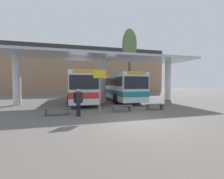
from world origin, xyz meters
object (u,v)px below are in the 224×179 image
Objects in this scene: waiting_bench_near_pillar at (57,110)px; poplar_tree_behind_left at (129,46)px; waiting_bench_mid_platform at (122,107)px; parked_car_street at (105,88)px; pedestrian_waiting at (78,100)px; waiting_bench_far_platform at (155,106)px; transit_bus_left_bay at (80,86)px; info_sign_platform at (100,82)px; transit_bus_center_bay at (117,86)px.

waiting_bench_near_pillar is 0.16× the size of poplar_tree_behind_left.
waiting_bench_mid_platform is 16.42m from poplar_tree_behind_left.
poplar_tree_behind_left is at bearing -75.00° from parked_car_street.
pedestrian_waiting is at bearing -29.54° from waiting_bench_near_pillar.
waiting_bench_near_pillar is at bearing -180.00° from waiting_bench_far_platform.
pedestrian_waiting is (-0.66, -8.50, -0.73)m from transit_bus_left_bay.
info_sign_platform is (2.93, -0.05, 1.87)m from waiting_bench_near_pillar.
transit_bus_center_bay is 8.82m from info_sign_platform.
parked_car_street is (0.67, 21.61, 0.75)m from waiting_bench_far_platform.
waiting_bench_near_pillar is 3.48m from info_sign_platform.
poplar_tree_behind_left reaches higher than waiting_bench_near_pillar.
transit_bus_left_bay is 15.20m from parked_car_street.
transit_bus_center_bay is 7.96× the size of waiting_bench_far_platform.
waiting_bench_near_pillar is (-6.71, -7.91, -1.45)m from transit_bus_center_bay.
waiting_bench_near_pillar is 0.39× the size of parked_car_street.
transit_bus_left_bay is 6.88× the size of waiting_bench_near_pillar.
transit_bus_left_bay is at bearing 125.23° from waiting_bench_far_platform.
waiting_bench_mid_platform is at bearing 0.00° from waiting_bench_near_pillar.
waiting_bench_near_pillar is 7.49m from waiting_bench_far_platform.
waiting_bench_far_platform is 0.86× the size of pedestrian_waiting.
info_sign_platform reaches higher than parked_car_street.
waiting_bench_near_pillar is at bearing -111.12° from parked_car_street.
poplar_tree_behind_left is at bearing 65.69° from waiting_bench_mid_platform.
pedestrian_waiting is at bearing 58.52° from transit_bus_center_bay.
pedestrian_waiting is at bearing -154.68° from info_sign_platform.
poplar_tree_behind_left is (3.82, 5.12, 6.62)m from transit_bus_center_bay.
waiting_bench_far_platform is 0.33× the size of parked_car_street.
transit_bus_left_bay is 8.28m from waiting_bench_mid_platform.
waiting_bench_mid_platform is at bearing -99.67° from parked_car_street.
waiting_bench_far_platform is 15.63m from poplar_tree_behind_left.
poplar_tree_behind_left is at bearing -126.62° from transit_bus_center_bay.
poplar_tree_behind_left is at bearing 76.88° from waiting_bench_far_platform.
waiting_bench_near_pillar is 23.11m from parked_car_street.
info_sign_platform is (-1.72, -0.05, 1.88)m from waiting_bench_mid_platform.
transit_bus_left_bay is 2.66× the size of parked_car_street.
waiting_bench_mid_platform is 1.06× the size of waiting_bench_far_platform.
parked_car_street is at bearing 80.77° from waiting_bench_mid_platform.
transit_bus_center_bay reaches higher than waiting_bench_far_platform.
pedestrian_waiting reaches higher than waiting_bench_near_pillar.
transit_bus_left_bay is at bearing 75.18° from waiting_bench_near_pillar.
transit_bus_left_bay is at bearing 96.51° from info_sign_platform.
transit_bus_center_bay is 8.30m from waiting_bench_mid_platform.
transit_bus_left_bay reaches higher than info_sign_platform.
waiting_bench_near_pillar and waiting_bench_far_platform have the same top height.
waiting_bench_near_pillar and waiting_bench_mid_platform have the same top height.
transit_bus_center_bay is at bearing 75.34° from waiting_bench_mid_platform.
pedestrian_waiting is (-6.12, -0.78, 0.75)m from waiting_bench_far_platform.
pedestrian_waiting is at bearing 86.04° from transit_bus_left_bay.
waiting_bench_mid_platform is 0.52× the size of info_sign_platform.
transit_bus_left_bay reaches higher than waiting_bench_near_pillar.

